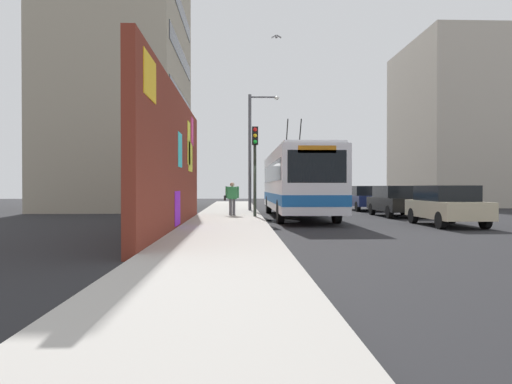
{
  "coord_description": "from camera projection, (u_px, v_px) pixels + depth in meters",
  "views": [
    {
      "loc": [
        -20.72,
        1.1,
        1.53
      ],
      "look_at": [
        -0.76,
        0.37,
        1.31
      ],
      "focal_mm": 33.22,
      "sensor_mm": 36.0,
      "label": 1
    }
  ],
  "objects": [
    {
      "name": "building_far_right",
      "position": [
        459.0,
        125.0,
        38.89
      ],
      "size": [
        11.25,
        8.46,
        13.22
      ],
      "color": "#B2A899",
      "rests_on": "ground_plane"
    },
    {
      "name": "graffiti_wall",
      "position": [
        175.0,
        161.0,
        16.69
      ],
      "size": [
        14.13,
        0.32,
        4.86
      ],
      "color": "maroon",
      "rests_on": "ground_plane"
    },
    {
      "name": "parked_car_champagne",
      "position": [
        446.0,
        205.0,
        18.45
      ],
      "size": [
        4.13,
        1.85,
        1.58
      ],
      "color": "#C6B793",
      "rests_on": "ground_plane"
    },
    {
      "name": "city_bus",
      "position": [
        297.0,
        181.0,
        23.45
      ],
      "size": [
        11.94,
        2.64,
        5.07
      ],
      "color": "silver",
      "rests_on": "ground_plane"
    },
    {
      "name": "street_lamp",
      "position": [
        253.0,
        144.0,
        27.68
      ],
      "size": [
        0.44,
        1.81,
        6.78
      ],
      "color": "#4C4C51",
      "rests_on": "sidewalk_slab"
    },
    {
      "name": "curbside_puddle",
      "position": [
        277.0,
        221.0,
        21.08
      ],
      "size": [
        2.09,
        2.09,
        0.0
      ],
      "primitive_type": "cylinder",
      "color": "black",
      "rests_on": "ground_plane"
    },
    {
      "name": "flying_pigeons",
      "position": [
        293.0,
        8.0,
        20.61
      ],
      "size": [
        11.55,
        1.06,
        1.16
      ],
      "color": "gray"
    },
    {
      "name": "traffic_light",
      "position": [
        255.0,
        156.0,
        21.88
      ],
      "size": [
        0.49,
        0.28,
        4.17
      ],
      "color": "#2D382D",
      "rests_on": "sidewalk_slab"
    },
    {
      "name": "ground_plane",
      "position": [
        264.0,
        222.0,
        20.76
      ],
      "size": [
        80.0,
        80.0,
        0.0
      ],
      "primitive_type": "plane",
      "color": "#232326"
    },
    {
      "name": "building_far_left",
      "position": [
        124.0,
        74.0,
        33.28
      ],
      "size": [
        13.53,
        8.09,
        18.98
      ],
      "color": "#9E937F",
      "rests_on": "ground_plane"
    },
    {
      "name": "sidewalk_slab",
      "position": [
        227.0,
        220.0,
        20.7
      ],
      "size": [
        48.0,
        3.2,
        0.15
      ],
      "primitive_type": "cube",
      "color": "#ADA8A0",
      "rests_on": "ground_plane"
    },
    {
      "name": "pedestrian_midblock",
      "position": [
        232.0,
        196.0,
        22.83
      ],
      "size": [
        0.22,
        0.73,
        1.6
      ],
      "color": "#595960",
      "rests_on": "sidewalk_slab"
    },
    {
      "name": "parked_car_black",
      "position": [
        397.0,
        200.0,
        24.25
      ],
      "size": [
        4.47,
        1.94,
        1.58
      ],
      "color": "black",
      "rests_on": "ground_plane"
    },
    {
      "name": "parked_car_navy",
      "position": [
        365.0,
        198.0,
        30.41
      ],
      "size": [
        4.26,
        1.85,
        1.58
      ],
      "color": "navy",
      "rests_on": "ground_plane"
    }
  ]
}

